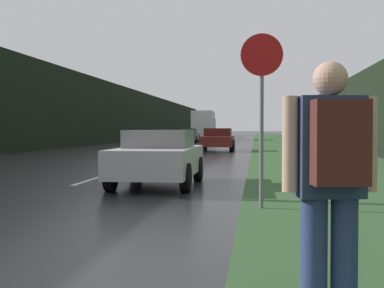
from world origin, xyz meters
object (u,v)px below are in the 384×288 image
object	(u,v)px
hitchhiker_with_backpack	(331,180)
car_oncoming	(189,135)
stop_sign	(262,101)
car_passing_near	(158,157)
delivery_truck	(204,125)
car_passing_far	(218,139)

from	to	relation	value
hitchhiker_with_backpack	car_oncoming	size ratio (longest dim) A/B	0.43
stop_sign	car_passing_near	bearing A→B (deg)	124.62
stop_sign	hitchhiker_with_backpack	size ratio (longest dim) A/B	1.64
hitchhiker_with_backpack	delivery_truck	size ratio (longest dim) A/B	0.23
hitchhiker_with_backpack	delivery_truck	distance (m)	63.37
car_passing_near	car_passing_far	xyz separation A→B (m)	(0.00, 20.06, 0.03)
delivery_truck	stop_sign	bearing A→B (deg)	-83.48
hitchhiker_with_backpack	car_oncoming	world-z (taller)	hitchhiker_with_backpack
hitchhiker_with_backpack	delivery_truck	world-z (taller)	delivery_truck
stop_sign	delivery_truck	distance (m)	57.77
stop_sign	car_oncoming	distance (m)	42.96
car_passing_near	stop_sign	bearing A→B (deg)	124.62
delivery_truck	hitchhiker_with_backpack	bearing A→B (deg)	-83.70
stop_sign	delivery_truck	xyz separation A→B (m)	(-6.56, 57.40, 0.00)
car_passing_near	car_oncoming	xyz separation A→B (m)	(-4.14, 38.93, 0.03)
car_passing_near	delivery_truck	xyz separation A→B (m)	(-4.14, 53.89, 1.16)
stop_sign	car_oncoming	world-z (taller)	stop_sign
car_passing_near	car_passing_far	distance (m)	20.06
stop_sign	delivery_truck	world-z (taller)	delivery_truck
stop_sign	car_passing_near	distance (m)	4.42
car_passing_far	car_oncoming	world-z (taller)	car_passing_far
car_passing_far	delivery_truck	world-z (taller)	delivery_truck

